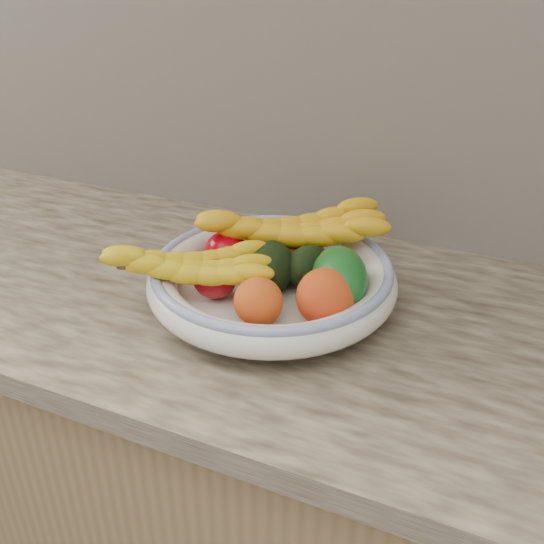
{
  "coord_description": "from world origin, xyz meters",
  "views": [
    {
      "loc": [
        0.33,
        0.91,
        1.42
      ],
      "look_at": [
        0.0,
        1.66,
        0.96
      ],
      "focal_mm": 40.0,
      "sensor_mm": 36.0,
      "label": 1
    }
  ],
  "objects_px": {
    "banana_bunch_back": "(291,234)",
    "banana_bunch_front": "(189,270)",
    "fruit_bowl": "(272,278)",
    "green_mango": "(339,278)"
  },
  "relations": [
    {
      "from": "fruit_bowl",
      "to": "banana_bunch_front",
      "type": "distance_m",
      "value": 0.13
    },
    {
      "from": "banana_bunch_back",
      "to": "banana_bunch_front",
      "type": "xyz_separation_m",
      "value": [
        -0.1,
        -0.17,
        -0.01
      ]
    },
    {
      "from": "banana_bunch_back",
      "to": "fruit_bowl",
      "type": "bearing_deg",
      "value": -115.62
    },
    {
      "from": "fruit_bowl",
      "to": "green_mango",
      "type": "distance_m",
      "value": 0.11
    },
    {
      "from": "fruit_bowl",
      "to": "banana_bunch_front",
      "type": "bearing_deg",
      "value": -140.62
    },
    {
      "from": "fruit_bowl",
      "to": "green_mango",
      "type": "height_order",
      "value": "green_mango"
    },
    {
      "from": "banana_bunch_back",
      "to": "banana_bunch_front",
      "type": "distance_m",
      "value": 0.19
    },
    {
      "from": "banana_bunch_front",
      "to": "banana_bunch_back",
      "type": "bearing_deg",
      "value": 30.36
    },
    {
      "from": "fruit_bowl",
      "to": "banana_bunch_back",
      "type": "xyz_separation_m",
      "value": [
        -0.0,
        0.09,
        0.04
      ]
    },
    {
      "from": "fruit_bowl",
      "to": "banana_bunch_back",
      "type": "bearing_deg",
      "value": 92.49
    }
  ]
}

